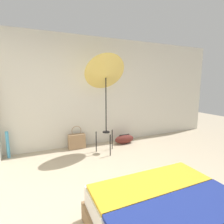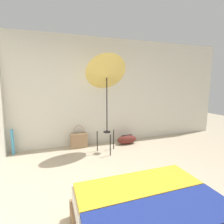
% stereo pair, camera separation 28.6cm
% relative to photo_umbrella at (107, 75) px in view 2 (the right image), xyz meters
% --- Properties ---
extents(ground_plane, '(14.00, 14.00, 0.00)m').
position_rel_photo_umbrella_xyz_m(ground_plane, '(-0.42, -1.82, -1.69)').
color(ground_plane, tan).
extents(wall_back, '(8.00, 0.05, 2.60)m').
position_rel_photo_umbrella_xyz_m(wall_back, '(-0.42, 0.67, -0.39)').
color(wall_back, beige).
rests_on(wall_back, ground_plane).
extents(photo_umbrella, '(0.87, 0.65, 2.10)m').
position_rel_photo_umbrella_xyz_m(photo_umbrella, '(0.00, 0.00, 0.00)').
color(photo_umbrella, black).
rests_on(photo_umbrella, ground_plane).
extents(tote_bag, '(0.39, 0.15, 0.54)m').
position_rel_photo_umbrella_xyz_m(tote_bag, '(-0.55, 0.48, -1.51)').
color(tote_bag, '#9E7A56').
rests_on(tote_bag, ground_plane).
extents(duffel_bag, '(0.51, 0.22, 0.23)m').
position_rel_photo_umbrella_xyz_m(duffel_bag, '(0.63, 0.33, -1.58)').
color(duffel_bag, '#5B231E').
rests_on(duffel_bag, ground_plane).
extents(paper_roll, '(0.06, 0.06, 0.56)m').
position_rel_photo_umbrella_xyz_m(paper_roll, '(-1.95, 0.52, -1.41)').
color(paper_roll, '#4CA3D1').
rests_on(paper_roll, ground_plane).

